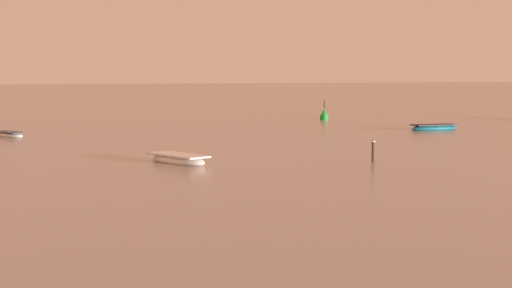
{
  "coord_description": "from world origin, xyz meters",
  "views": [
    {
      "loc": [
        -28.14,
        -18.9,
        4.74
      ],
      "look_at": [
        -7.77,
        21.38,
        0.46
      ],
      "focal_mm": 50.49,
      "sensor_mm": 36.0,
      "label": 1
    }
  ],
  "objects_px": {
    "rowboat_moored_1": "(434,128)",
    "channel_buoy": "(324,116)",
    "rowboat_moored_2": "(178,160)",
    "mooring_post_near": "(373,151)",
    "rowboat_moored_3": "(10,135)"
  },
  "relations": [
    {
      "from": "rowboat_moored_2",
      "to": "mooring_post_near",
      "type": "distance_m",
      "value": 10.74
    },
    {
      "from": "rowboat_moored_1",
      "to": "rowboat_moored_2",
      "type": "xyz_separation_m",
      "value": [
        -28.58,
        -12.4,
        -0.01
      ]
    },
    {
      "from": "rowboat_moored_2",
      "to": "channel_buoy",
      "type": "distance_m",
      "value": 40.19
    },
    {
      "from": "channel_buoy",
      "to": "rowboat_moored_3",
      "type": "bearing_deg",
      "value": -168.12
    },
    {
      "from": "rowboat_moored_2",
      "to": "channel_buoy",
      "type": "xyz_separation_m",
      "value": [
        27.73,
        29.09,
        0.28
      ]
    },
    {
      "from": "rowboat_moored_2",
      "to": "channel_buoy",
      "type": "relative_size",
      "value": 1.97
    },
    {
      "from": "rowboat_moored_3",
      "to": "channel_buoy",
      "type": "height_order",
      "value": "channel_buoy"
    },
    {
      "from": "rowboat_moored_3",
      "to": "channel_buoy",
      "type": "relative_size",
      "value": 1.58
    },
    {
      "from": "rowboat_moored_1",
      "to": "rowboat_moored_3",
      "type": "distance_m",
      "value": 35.62
    },
    {
      "from": "channel_buoy",
      "to": "rowboat_moored_1",
      "type": "bearing_deg",
      "value": -87.1
    },
    {
      "from": "rowboat_moored_3",
      "to": "mooring_post_near",
      "type": "xyz_separation_m",
      "value": [
        15.46,
        -26.53,
        0.44
      ]
    },
    {
      "from": "rowboat_moored_1",
      "to": "mooring_post_near",
      "type": "bearing_deg",
      "value": -131.71
    },
    {
      "from": "channel_buoy",
      "to": "mooring_post_near",
      "type": "distance_m",
      "value": 38.08
    },
    {
      "from": "rowboat_moored_1",
      "to": "channel_buoy",
      "type": "relative_size",
      "value": 2.0
    },
    {
      "from": "rowboat_moored_1",
      "to": "rowboat_moored_2",
      "type": "bearing_deg",
      "value": -150.12
    }
  ]
}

